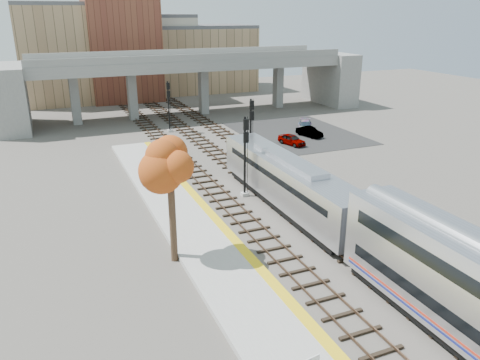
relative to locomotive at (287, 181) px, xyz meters
name	(u,v)px	position (x,y,z in m)	size (l,w,h in m)	color
ground	(320,245)	(-1.00, -6.65, -2.28)	(160.00, 160.00, 0.00)	#47423D
platform	(221,264)	(-8.25, -6.65, -2.10)	(4.50, 60.00, 0.35)	#9E9E99
yellow_strip	(249,255)	(-6.35, -6.65, -1.92)	(0.70, 60.00, 0.01)	yellow
tracks	(256,184)	(-0.07, 5.85, -2.20)	(10.70, 95.00, 0.25)	black
overpass	(190,76)	(3.92, 38.35, 3.53)	(54.00, 12.00, 9.50)	slate
buildings_far	(137,52)	(0.26, 59.92, 5.60)	(43.00, 21.00, 20.60)	tan
parking_lot	(296,133)	(13.00, 21.35, -2.26)	(14.00, 18.00, 0.04)	black
locomotive	(287,181)	(0.00, 0.00, 0.00)	(3.02, 19.05, 4.10)	#A8AAB2
signal_mast_near	(245,158)	(-2.10, 3.69, 1.17)	(0.60, 0.64, 6.97)	#9E9E99
signal_mast_mid	(251,133)	(2.00, 11.59, 1.11)	(0.60, 0.64, 6.89)	#9E9E99
signal_mast_far	(169,108)	(-2.10, 28.59, 0.95)	(0.60, 0.64, 6.66)	#9E9E99
tree	(170,166)	(-10.72, -4.74, 4.14)	(3.60, 3.60, 8.65)	#382619
car_a	(292,140)	(9.64, 16.56, -1.60)	(1.51, 3.75, 1.28)	#99999E
car_b	(309,132)	(13.60, 19.09, -1.62)	(1.31, 3.76, 1.24)	#99999E
car_c	(305,126)	(14.65, 21.95, -1.57)	(1.88, 4.62, 1.34)	#99999E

